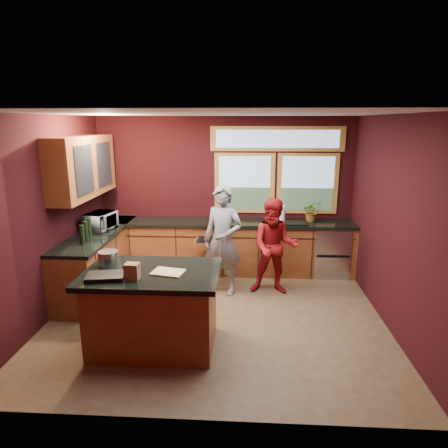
# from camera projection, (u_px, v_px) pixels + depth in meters

# --- Properties ---
(floor) EXTENTS (4.50, 4.50, 0.00)m
(floor) POSITION_uv_depth(u_px,v_px,m) (217.00, 315.00, 5.52)
(floor) COLOR brown
(floor) RESTS_ON ground
(room_shell) EXTENTS (4.52, 4.02, 2.71)m
(room_shell) POSITION_uv_depth(u_px,v_px,m) (174.00, 183.00, 5.42)
(room_shell) COLOR black
(room_shell) RESTS_ON ground
(back_counter) EXTENTS (4.50, 0.64, 0.93)m
(back_counter) POSITION_uv_depth(u_px,v_px,m) (235.00, 247.00, 7.04)
(back_counter) COLOR #5C2916
(back_counter) RESTS_ON floor
(left_counter) EXTENTS (0.64, 2.30, 0.93)m
(left_counter) POSITION_uv_depth(u_px,v_px,m) (98.00, 260.00, 6.34)
(left_counter) COLOR #5C2916
(left_counter) RESTS_ON floor
(island) EXTENTS (1.55, 1.05, 0.95)m
(island) POSITION_uv_depth(u_px,v_px,m) (153.00, 308.00, 4.68)
(island) COLOR #5C2916
(island) RESTS_ON floor
(person_grey) EXTENTS (0.72, 0.59, 1.70)m
(person_grey) POSITION_uv_depth(u_px,v_px,m) (223.00, 241.00, 6.07)
(person_grey) COLOR slate
(person_grey) RESTS_ON floor
(person_red) EXTENTS (0.77, 0.62, 1.50)m
(person_red) POSITION_uv_depth(u_px,v_px,m) (275.00, 247.00, 6.10)
(person_red) COLOR maroon
(person_red) RESTS_ON floor
(microwave) EXTENTS (0.45, 0.57, 0.28)m
(microwave) POSITION_uv_depth(u_px,v_px,m) (100.00, 221.00, 6.32)
(microwave) COLOR #999999
(microwave) RESTS_ON left_counter
(potted_plant) EXTENTS (0.32, 0.28, 0.35)m
(potted_plant) POSITION_uv_depth(u_px,v_px,m) (312.00, 212.00, 6.85)
(potted_plant) COLOR #999999
(potted_plant) RESTS_ON back_counter
(paper_towel) EXTENTS (0.12, 0.12, 0.28)m
(paper_towel) POSITION_uv_depth(u_px,v_px,m) (281.00, 214.00, 6.84)
(paper_towel) COLOR white
(paper_towel) RESTS_ON back_counter
(cutting_board) EXTENTS (0.40, 0.32, 0.02)m
(cutting_board) POSITION_uv_depth(u_px,v_px,m) (168.00, 272.00, 4.50)
(cutting_board) COLOR tan
(cutting_board) RESTS_ON island
(stock_pot) EXTENTS (0.24, 0.24, 0.18)m
(stock_pot) POSITION_uv_depth(u_px,v_px,m) (108.00, 258.00, 4.72)
(stock_pot) COLOR #B7B7BC
(stock_pot) RESTS_ON island
(paper_bag) EXTENTS (0.16, 0.13, 0.18)m
(paper_bag) POSITION_uv_depth(u_px,v_px,m) (132.00, 271.00, 4.31)
(paper_bag) COLOR brown
(paper_bag) RESTS_ON island
(black_tray) EXTENTS (0.44, 0.34, 0.05)m
(black_tray) POSITION_uv_depth(u_px,v_px,m) (105.00, 276.00, 4.34)
(black_tray) COLOR black
(black_tray) RESTS_ON island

